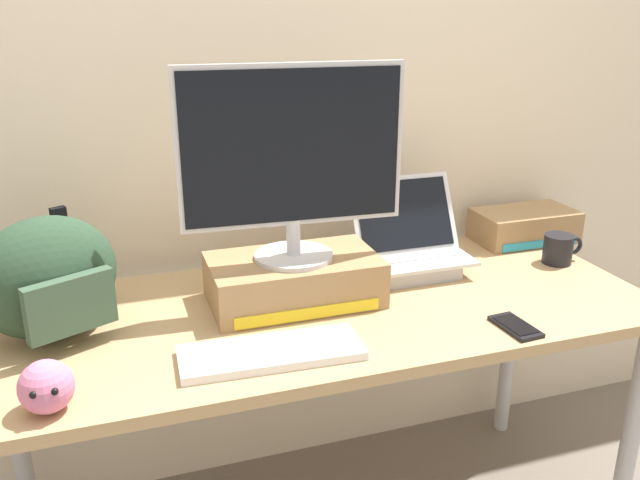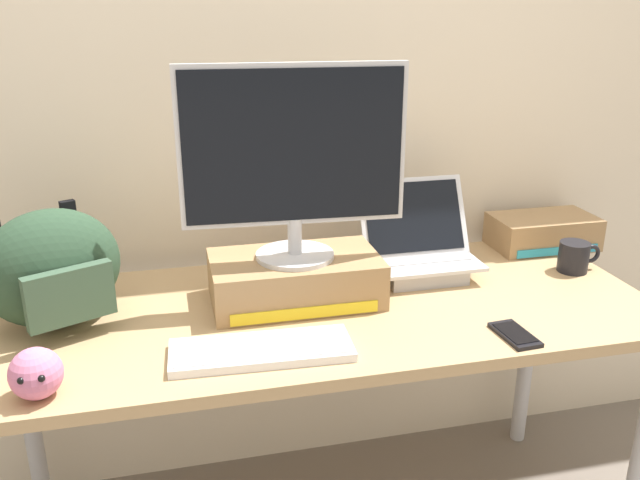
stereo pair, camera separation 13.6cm
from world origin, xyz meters
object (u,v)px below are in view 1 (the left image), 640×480
at_px(messenger_backpack, 47,278).
at_px(open_laptop, 410,254).
at_px(desktop_monitor, 292,159).
at_px(cell_phone, 516,326).
at_px(toner_box_yellow, 294,280).
at_px(external_keyboard, 271,352).
at_px(toner_box_cyan, 524,225).
at_px(plush_toy, 46,387).
at_px(coffee_mug, 559,249).

bearing_deg(messenger_backpack, open_laptop, -19.35).
xyz_separation_m(desktop_monitor, open_laptop, (0.37, 0.09, -0.32)).
xyz_separation_m(messenger_backpack, cell_phone, (1.04, -0.32, -0.14)).
xyz_separation_m(toner_box_yellow, external_keyboard, (-0.13, -0.26, -0.05)).
relative_size(desktop_monitor, open_laptop, 1.77).
distance_m(external_keyboard, messenger_backpack, 0.54).
distance_m(desktop_monitor, toner_box_cyan, 0.93).
height_order(cell_phone, toner_box_cyan, toner_box_cyan).
bearing_deg(desktop_monitor, plush_toy, -147.78).
relative_size(open_laptop, cell_phone, 2.31).
xyz_separation_m(desktop_monitor, toner_box_cyan, (0.84, 0.21, -0.33)).
xyz_separation_m(desktop_monitor, cell_phone, (0.46, -0.31, -0.37)).
xyz_separation_m(cell_phone, plush_toy, (-1.04, -0.01, 0.05)).
relative_size(plush_toy, toner_box_cyan, 0.32).
bearing_deg(plush_toy, open_laptop, 23.54).
height_order(external_keyboard, toner_box_cyan, toner_box_cyan).
bearing_deg(toner_box_yellow, messenger_backpack, 179.51).
bearing_deg(external_keyboard, plush_toy, -169.26).
distance_m(open_laptop, external_keyboard, 0.62).
xyz_separation_m(coffee_mug, cell_phone, (-0.36, -0.32, -0.04)).
relative_size(desktop_monitor, toner_box_cyan, 1.73).
bearing_deg(external_keyboard, messenger_backpack, 152.47).
bearing_deg(toner_box_cyan, plush_toy, -159.30).
relative_size(coffee_mug, cell_phone, 0.94).
distance_m(coffee_mug, plush_toy, 1.44).
relative_size(open_laptop, messenger_backpack, 0.82).
relative_size(external_keyboard, plush_toy, 3.94).
relative_size(external_keyboard, toner_box_cyan, 1.28).
xyz_separation_m(toner_box_yellow, cell_phone, (0.46, -0.32, -0.05)).
bearing_deg(desktop_monitor, messenger_backpack, -177.42).
distance_m(toner_box_yellow, coffee_mug, 0.82).
bearing_deg(plush_toy, coffee_mug, 13.36).
height_order(toner_box_yellow, external_keyboard, toner_box_yellow).
xyz_separation_m(desktop_monitor, coffee_mug, (0.82, 0.01, -0.33)).
bearing_deg(external_keyboard, open_laptop, 37.93).
height_order(desktop_monitor, external_keyboard, desktop_monitor).
relative_size(toner_box_yellow, cell_phone, 3.17).
height_order(desktop_monitor, toner_box_cyan, desktop_monitor).
height_order(open_laptop, plush_toy, open_laptop).
bearing_deg(toner_box_yellow, coffee_mug, 0.63).
relative_size(cell_phone, toner_box_cyan, 0.43).
bearing_deg(coffee_mug, toner_box_cyan, 84.39).
distance_m(messenger_backpack, toner_box_cyan, 1.44).
bearing_deg(coffee_mug, messenger_backpack, -179.84).
relative_size(desktop_monitor, external_keyboard, 1.36).
bearing_deg(coffee_mug, desktop_monitor, -179.29).
bearing_deg(toner_box_cyan, coffee_mug, -95.61).
xyz_separation_m(desktop_monitor, messenger_backpack, (-0.58, 0.01, -0.23)).
bearing_deg(open_laptop, cell_phone, -78.64).
bearing_deg(cell_phone, plush_toy, 176.15).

